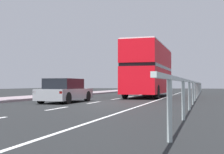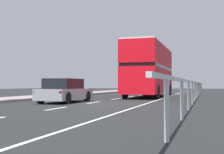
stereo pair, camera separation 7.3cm
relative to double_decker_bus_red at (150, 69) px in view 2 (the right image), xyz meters
The scene contains 6 objects.
ground_plane 9.40m from the double_decker_bus_red, 100.55° to the right, with size 75.30×120.00×0.10m, color black.
lane_paint_markings 2.36m from the double_decker_bus_red, 66.32° to the right, with size 3.20×46.00×0.01m.
bridge_side_railing 4.02m from the double_decker_bus_red, ahead, with size 0.10×42.00×1.21m.
double_decker_bus_red is the anchor object (origin of this frame).
hatchback_car_near 9.70m from the double_decker_bus_red, 109.95° to the right, with size 1.84×4.09×1.36m.
sedan_car_ahead 10.84m from the double_decker_bus_red, 107.99° to the left, with size 1.82×4.56×1.42m.
Camera 2 is at (6.17, -15.78, 1.05)m, focal length 48.59 mm.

